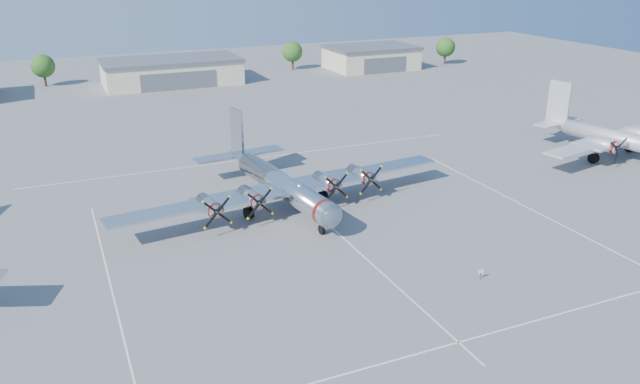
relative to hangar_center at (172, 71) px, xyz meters
name	(u,v)px	position (x,y,z in m)	size (l,w,h in m)	color
ground	(331,227)	(0.00, -81.96, -2.71)	(260.00, 260.00, 0.00)	#5E5E61
parking_lines	(339,234)	(0.00, -83.71, -2.71)	(60.00, 50.08, 0.01)	silver
hangar_center	(172,71)	(0.00, 0.00, 0.00)	(28.60, 14.60, 5.40)	beige
hangar_east	(371,57)	(48.00, 0.00, 0.00)	(20.60, 14.60, 5.40)	beige
tree_west	(43,66)	(-25.00, 8.04, 1.51)	(4.80, 4.80, 6.64)	#382619
tree_east	(292,52)	(30.00, 6.04, 1.51)	(4.80, 4.80, 6.64)	#382619
tree_far_east	(446,47)	(68.00, -1.96, 1.51)	(4.80, 4.80, 6.64)	#382619
main_bomber_b29	(280,205)	(-2.68, -74.05, -2.71)	(38.65, 26.44, 8.55)	silver
twin_engine_east	(604,155)	(44.87, -74.84, -2.71)	(28.35, 20.38, 8.99)	#B2B2B7
info_placard	(481,273)	(7.17, -96.99, -2.06)	(0.48, 0.09, 0.92)	black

